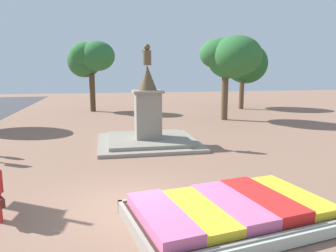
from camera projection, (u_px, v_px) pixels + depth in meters
ground_plane at (128, 206)px, 9.09m from camera, size 90.07×90.07×0.00m
flower_planter at (231, 212)px, 8.07m from camera, size 5.48×3.98×0.58m
statue_monument at (148, 125)px, 16.49m from camera, size 4.98×4.98×4.96m
park_tree_behind_statue at (89, 58)px, 28.78m from camera, size 4.19×4.25×6.19m
park_tree_far_right at (242, 60)px, 31.68m from camera, size 5.05×4.26×6.65m
park_tree_street_side at (231, 58)px, 23.69m from camera, size 4.19×4.46×6.12m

